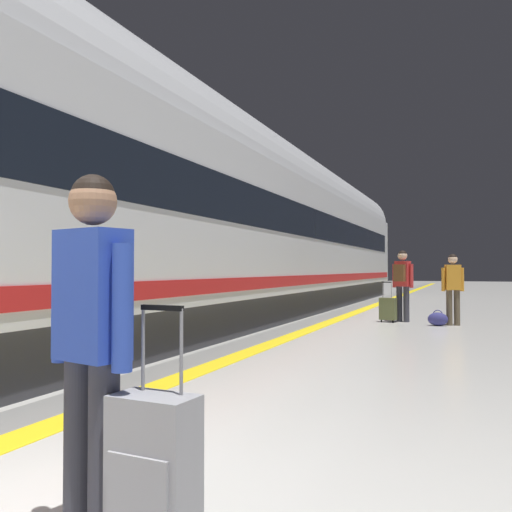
# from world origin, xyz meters

# --- Properties ---
(safety_line_strip) EXTENTS (0.36, 80.00, 0.01)m
(safety_line_strip) POSITION_xyz_m (-0.72, 10.00, 0.00)
(safety_line_strip) COLOR yellow
(safety_line_strip) RESTS_ON ground
(tactile_edge_band) EXTENTS (0.70, 80.00, 0.01)m
(tactile_edge_band) POSITION_xyz_m (-1.09, 10.00, 0.00)
(tactile_edge_band) COLOR slate
(tactile_edge_band) RESTS_ON ground
(high_speed_train) EXTENTS (2.94, 36.55, 4.97)m
(high_speed_train) POSITION_xyz_m (-2.91, 9.27, 2.51)
(high_speed_train) COLOR #38383D
(high_speed_train) RESTS_ON ground
(traveller_foreground) EXTENTS (0.52, 0.28, 1.72)m
(traveller_foreground) POSITION_xyz_m (0.82, 0.76, 1.00)
(traveller_foreground) COLOR #383842
(traveller_foreground) RESTS_ON ground
(rolling_suitcase_foreground) EXTENTS (0.40, 0.26, 1.11)m
(rolling_suitcase_foreground) POSITION_xyz_m (1.17, 0.74, 0.39)
(rolling_suitcase_foreground) COLOR #9E9EA3
(rolling_suitcase_foreground) RESTS_ON ground
(passenger_near) EXTENTS (0.51, 0.41, 1.73)m
(passenger_near) POSITION_xyz_m (0.91, 12.29, 1.03)
(passenger_near) COLOR #383842
(passenger_near) RESTS_ON ground
(suitcase_near) EXTENTS (0.42, 0.30, 0.98)m
(suitcase_near) POSITION_xyz_m (0.60, 12.06, 0.32)
(suitcase_near) COLOR #596038
(suitcase_near) RESTS_ON ground
(passenger_mid) EXTENTS (0.48, 0.29, 1.62)m
(passenger_mid) POSITION_xyz_m (2.08, 11.84, 0.94)
(passenger_mid) COLOR brown
(passenger_mid) RESTS_ON ground
(duffel_bag_mid) EXTENTS (0.44, 0.26, 0.36)m
(duffel_bag_mid) POSITION_xyz_m (1.76, 11.62, 0.15)
(duffel_bag_mid) COLOR navy
(duffel_bag_mid) RESTS_ON ground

